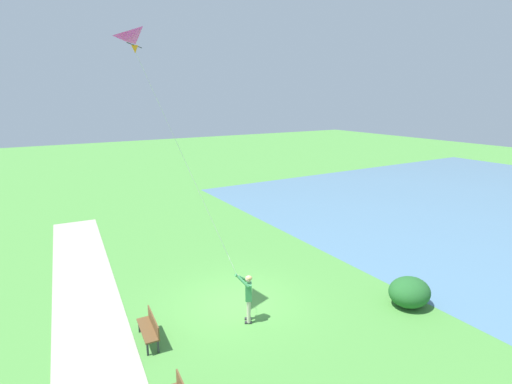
% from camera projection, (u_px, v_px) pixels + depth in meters
% --- Properties ---
extents(ground_plane, '(120.00, 120.00, 0.00)m').
position_uv_depth(ground_plane, '(236.00, 304.00, 14.62)').
color(ground_plane, '#4C8E3D').
extents(person_kite_flyer, '(0.62, 0.52, 1.83)m').
position_uv_depth(person_kite_flyer, '(248.00, 294.00, 13.23)').
color(person_kite_flyer, '#232328').
rests_on(person_kite_flyer, ground).
extents(flying_kite, '(2.91, 1.94, 7.76)m').
position_uv_depth(flying_kite, '(143.00, 44.00, 11.18)').
color(flying_kite, '#E02D9E').
extents(park_bench_near_walkway, '(0.55, 1.53, 0.88)m').
position_uv_depth(park_bench_near_walkway, '(150.00, 327.00, 12.26)').
color(park_bench_near_walkway, brown).
rests_on(park_bench_near_walkway, ground).
extents(lakeside_shrub, '(1.61, 1.42, 1.10)m').
position_uv_depth(lakeside_shrub, '(409.00, 292.00, 14.39)').
color(lakeside_shrub, '#236028').
rests_on(lakeside_shrub, ground).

